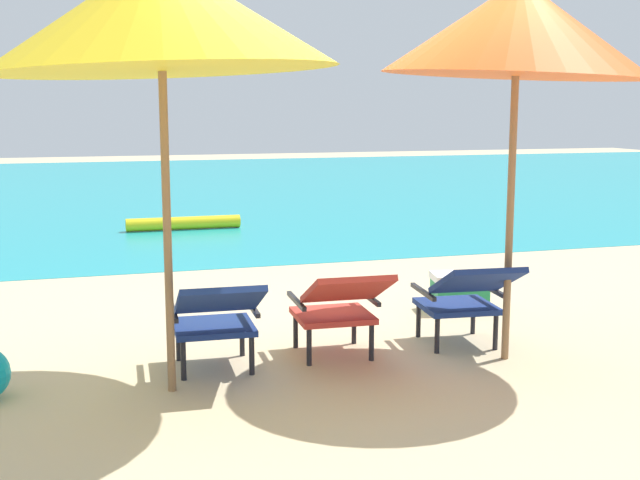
% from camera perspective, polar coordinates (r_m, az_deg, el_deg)
% --- Properties ---
extents(ground_plane, '(40.00, 40.00, 0.00)m').
position_cam_1_polar(ground_plane, '(9.76, -6.35, -0.89)').
color(ground_plane, '#CCB78E').
extents(ocean_band, '(40.00, 18.00, 0.01)m').
position_cam_1_polar(ocean_band, '(17.65, -11.05, 3.60)').
color(ocean_band, teal).
rests_on(ocean_band, ground_plane).
extents(swim_buoy, '(1.60, 0.18, 0.18)m').
position_cam_1_polar(swim_buoy, '(11.62, -9.55, 1.18)').
color(swim_buoy, yellow).
rests_on(swim_buoy, ocean_band).
extents(lounge_chair_left, '(0.57, 0.90, 0.68)m').
position_cam_1_polar(lounge_chair_left, '(5.27, -7.30, -5.26)').
color(lounge_chair_left, navy).
rests_on(lounge_chair_left, ground_plane).
extents(lounge_chair_center, '(0.57, 0.90, 0.68)m').
position_cam_1_polar(lounge_chair_center, '(5.51, 1.37, -4.52)').
color(lounge_chair_center, red).
rests_on(lounge_chair_center, ground_plane).
extents(lounge_chair_right, '(0.61, 0.92, 0.68)m').
position_cam_1_polar(lounge_chair_right, '(5.86, 10.21, -3.83)').
color(lounge_chair_right, navy).
rests_on(lounge_chair_right, ground_plane).
extents(beach_umbrella_left, '(2.57, 2.55, 2.62)m').
position_cam_1_polar(beach_umbrella_left, '(4.89, -11.15, 15.38)').
color(beach_umbrella_left, olive).
rests_on(beach_umbrella_left, ground_plane).
extents(beach_umbrella_right, '(2.44, 2.43, 2.57)m').
position_cam_1_polar(beach_umbrella_right, '(5.59, 13.70, 14.25)').
color(beach_umbrella_right, olive).
rests_on(beach_umbrella_right, ground_plane).
extents(cooler_box, '(0.52, 0.41, 0.32)m').
position_cam_1_polar(cooler_box, '(7.06, 9.78, -3.58)').
color(cooler_box, '#1E844C').
rests_on(cooler_box, ground_plane).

